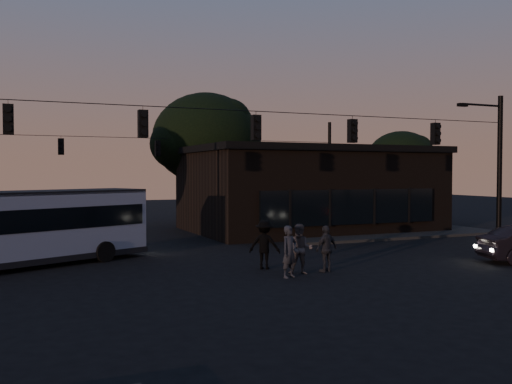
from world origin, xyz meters
name	(u,v)px	position (x,y,z in m)	size (l,w,h in m)	color
ground	(304,285)	(0.00, 0.00, 0.00)	(120.00, 120.00, 0.00)	black
sidewalk_far_right	(364,230)	(12.00, 14.00, 0.07)	(14.00, 10.00, 0.15)	black
building	(308,189)	(9.00, 15.97, 2.71)	(15.40, 10.41, 5.40)	black
tree_behind	(206,138)	(4.00, 22.00, 6.19)	(7.60, 7.60, 9.43)	black
tree_right	(401,161)	(18.00, 18.00, 4.63)	(5.20, 5.20, 6.86)	black
signal_rig_near	(256,156)	(0.00, 4.00, 4.45)	(26.24, 0.30, 7.50)	black
signal_rig_far	(158,166)	(0.00, 20.00, 4.20)	(26.24, 0.30, 7.50)	black
bus	(17,225)	(-8.73, 7.53, 1.70)	(10.85, 6.69, 3.03)	gray
pedestrian_a	(289,252)	(0.19, 1.44, 0.94)	(0.68, 0.45, 1.87)	black
pedestrian_b	(301,249)	(0.88, 1.90, 0.93)	(0.91, 0.71, 1.87)	#413B3C
pedestrian_c	(326,249)	(2.01, 1.92, 0.89)	(1.04, 0.43, 1.77)	black
pedestrian_d	(265,245)	(0.13, 3.47, 0.96)	(1.24, 0.71, 1.91)	black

